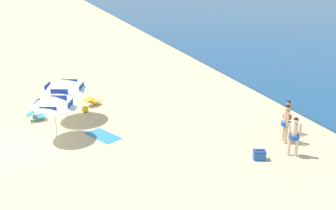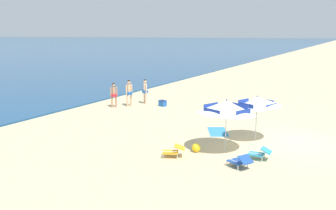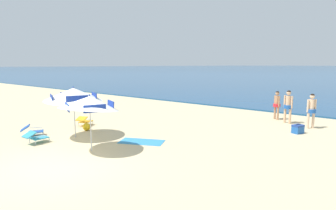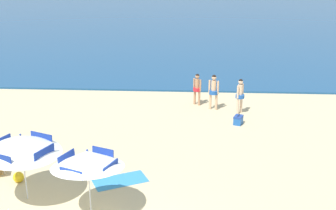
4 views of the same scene
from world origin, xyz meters
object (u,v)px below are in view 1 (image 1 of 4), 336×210
beach_umbrella_striped_second (53,101)px  beach_ball (85,109)px  person_standing_beside (287,114)px  person_wading_in (286,121)px  cooler_box (259,155)px  person_standing_near_shore (294,134)px  lounge_chair_under_umbrella (36,115)px  beach_umbrella_striped_main (64,85)px  lounge_chair_facing_sea (43,107)px  lounge_chair_beside_umbrella (92,101)px  beach_towel (103,136)px

beach_umbrella_striped_second → beach_ball: size_ratio=6.40×
person_standing_beside → person_wading_in: (0.81, -0.68, 0.08)m
beach_umbrella_striped_second → cooler_box: (5.07, 7.63, -1.58)m
person_standing_near_shore → lounge_chair_under_umbrella: bearing=-128.2°
beach_umbrella_striped_main → beach_umbrella_striped_second: size_ratio=1.23×
lounge_chair_facing_sea → beach_ball: 2.34m
lounge_chair_beside_umbrella → person_standing_beside: size_ratio=0.61×
lounge_chair_beside_umbrella → beach_towel: 4.43m
beach_umbrella_striped_second → lounge_chair_facing_sea: size_ratio=2.28×
person_wading_in → person_standing_near_shore: bearing=-22.0°
person_standing_near_shore → person_standing_beside: size_ratio=1.05×
person_standing_beside → person_wading_in: person_wading_in is taller
cooler_box → beach_ball: 9.89m
beach_umbrella_striped_main → lounge_chair_facing_sea: bearing=-145.4°
beach_umbrella_striped_main → person_standing_near_shore: 11.26m
person_standing_near_shore → person_standing_beside: (-2.06, 1.18, -0.05)m
beach_ball → beach_towel: 3.43m
lounge_chair_under_umbrella → lounge_chair_beside_umbrella: lounge_chair_under_umbrella is taller
beach_towel → person_standing_near_shore: bearing=56.4°
person_wading_in → lounge_chair_facing_sea: bearing=-127.9°
lounge_chair_under_umbrella → beach_umbrella_striped_second: bearing=17.6°
cooler_box → person_standing_beside: bearing=125.1°
beach_umbrella_striped_second → person_standing_beside: beach_umbrella_striped_second is taller
beach_umbrella_striped_second → beach_towel: beach_umbrella_striped_second is taller
person_standing_beside → beach_ball: 10.52m
beach_umbrella_striped_main → lounge_chair_beside_umbrella: beach_umbrella_striped_main is taller
person_wading_in → cooler_box: bearing=-61.9°
lounge_chair_beside_umbrella → cooler_box: lounge_chair_beside_umbrella is taller
beach_umbrella_striped_second → beach_towel: size_ratio=1.31×
beach_umbrella_striped_second → beach_umbrella_striped_main: bearing=162.0°
lounge_chair_under_umbrella → beach_towel: (3.12, 2.85, -0.27)m
lounge_chair_facing_sea → cooler_box: bearing=42.2°
person_standing_beside → beach_ball: (-6.07, -8.56, -0.77)m
beach_umbrella_striped_main → lounge_chair_facing_sea: beach_umbrella_striped_main is taller
lounge_chair_beside_umbrella → lounge_chair_facing_sea: lounge_chair_facing_sea is taller
beach_umbrella_striped_main → beach_towel: bearing=25.7°
lounge_chair_facing_sea → person_standing_beside: person_standing_beside is taller
beach_umbrella_striped_main → lounge_chair_beside_umbrella: size_ratio=2.89×
lounge_chair_facing_sea → beach_ball: bearing=66.4°
lounge_chair_beside_umbrella → lounge_chair_facing_sea: (0.06, -2.69, -0.01)m
lounge_chair_facing_sea → lounge_chair_beside_umbrella: bearing=91.3°
lounge_chair_under_umbrella → beach_towel: 4.24m
person_wading_in → person_standing_beside: bearing=140.1°
lounge_chair_under_umbrella → person_wading_in: (6.58, 10.44, 0.76)m
beach_towel → cooler_box: bearing=51.1°
person_standing_beside → lounge_chair_beside_umbrella: bearing=-131.4°
beach_umbrella_striped_main → person_standing_near_shore: beach_umbrella_striped_main is taller
lounge_chair_under_umbrella → lounge_chair_facing_sea: bearing=161.3°
lounge_chair_under_umbrella → cooler_box: bearing=47.9°
lounge_chair_under_umbrella → beach_towel: lounge_chair_under_umbrella is taller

